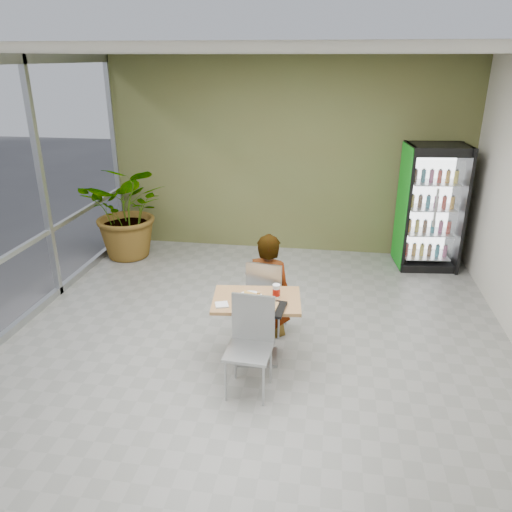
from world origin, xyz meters
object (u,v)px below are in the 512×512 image
Objects in this scene: dining_table at (257,316)px; chair_far at (266,292)px; seated_woman at (268,296)px; beverage_fridge at (431,208)px; potted_plant at (129,211)px; soda_cup at (276,291)px; cafeteria_tray at (261,307)px; chair_near at (251,336)px.

dining_table is 1.04× the size of chair_far.
dining_table is 0.64× the size of seated_woman.
beverage_fridge is 1.22× the size of potted_plant.
chair_far reaches higher than soda_cup.
chair_near is at bearing -102.22° from cafeteria_tray.
cafeteria_tray is 3.98m from potted_plant.
potted_plant reaches higher than soda_cup.
soda_cup reaches higher than cafeteria_tray.
seated_woman is 10.31× the size of soda_cup.
seated_woman is (0.04, 0.61, -0.05)m from dining_table.
beverage_fridge is (2.27, 3.09, 0.44)m from dining_table.
chair_near is at bearing 98.42° from chair_far.
dining_table is 1.02× the size of chair_near.
soda_cup is at bearing 115.20° from seated_woman.
beverage_fridge is (2.19, 3.31, 0.21)m from cafeteria_tray.
chair_near is at bearing -108.33° from soda_cup.
seated_woman is at bearing -138.39° from beverage_fridge.
chair_far is at bearing 93.95° from cafeteria_tray.
soda_cup is (0.18, 0.56, 0.24)m from chair_near.
chair_far is 0.61× the size of seated_woman.
chair_near reaches higher than soda_cup.
chair_far is 6.33× the size of soda_cup.
beverage_fridge reaches higher than seated_woman.
potted_plant is at bearing 135.58° from soda_cup.
chair_near is (-0.01, -1.06, 0.01)m from chair_far.
cafeteria_tray is at bearing 81.41° from chair_near.
dining_table is 2.06× the size of cafeteria_tray.
seated_woman is 0.67m from soda_cup.
potted_plant reaches higher than dining_table.
chair_near is 2.03× the size of cafeteria_tray.
dining_table is 0.61m from seated_woman.
potted_plant is (-2.64, 2.99, 0.03)m from cafeteria_tray.
potted_plant is (-2.58, 2.20, 0.23)m from chair_far.
seated_woman is (0.02, 1.11, -0.09)m from chair_near.
chair_far is (0.03, 0.56, 0.03)m from dining_table.
chair_far is 0.09m from seated_woman.
cafeteria_tray is (-0.12, -0.28, -0.06)m from soda_cup.
dining_table is 3.86m from beverage_fridge.
chair_near is 4.16m from potted_plant.
potted_plant is (-2.58, 3.26, 0.22)m from chair_near.
beverage_fridge is at bearing 56.53° from cafeteria_tray.
soda_cup is 3.67m from beverage_fridge.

